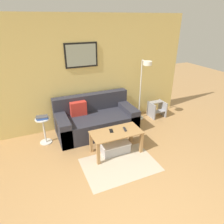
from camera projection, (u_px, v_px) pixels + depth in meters
wall_back at (76, 75)px, 4.52m from camera, size 5.60×0.09×2.55m
area_rug at (120, 165)px, 3.67m from camera, size 1.34×0.92×0.01m
couch at (96, 120)px, 4.65m from camera, size 1.80×0.90×0.83m
coffee_table at (116, 136)px, 3.87m from camera, size 0.98×0.49×0.46m
storage_bin at (115, 147)px, 3.98m from camera, size 0.57×0.35×0.22m
floor_lamp at (144, 81)px, 4.81m from camera, size 0.25×0.46×1.56m
side_table at (44, 128)px, 4.19m from camera, size 0.30×0.30×0.58m
book_stack at (42, 118)px, 4.08m from camera, size 0.25×0.20×0.05m
remote_control at (125, 129)px, 3.90m from camera, size 0.07×0.15×0.02m
cell_phone at (111, 131)px, 3.86m from camera, size 0.10×0.15×0.01m
step_stool at (157, 109)px, 5.39m from camera, size 0.40×0.37×0.41m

